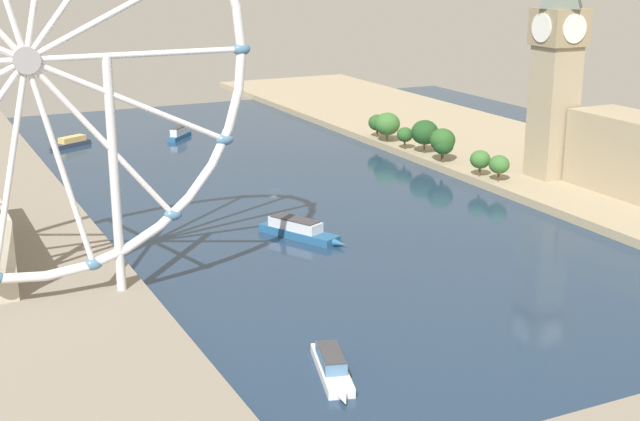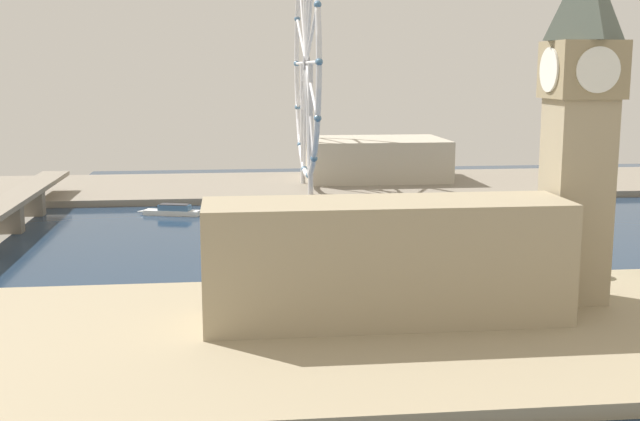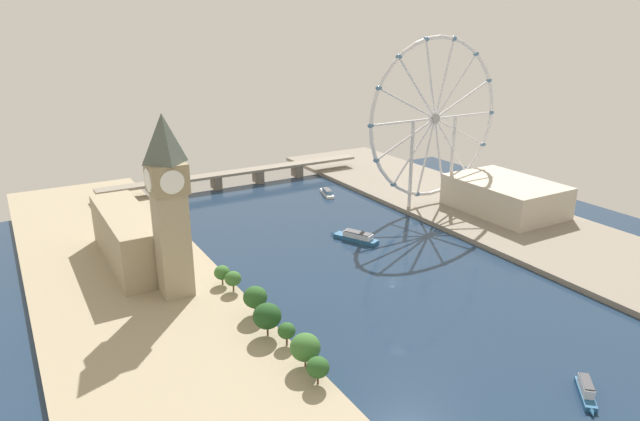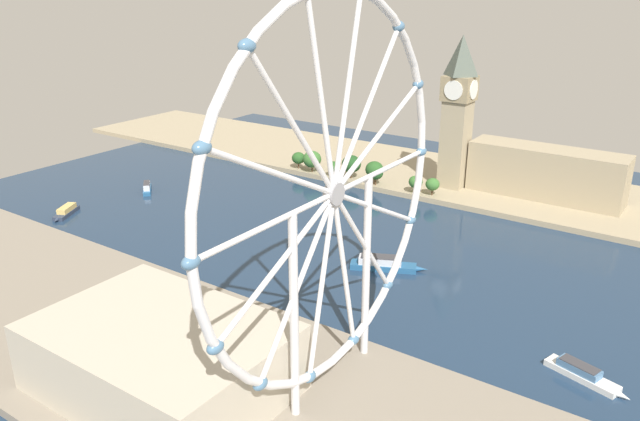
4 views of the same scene
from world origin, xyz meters
The scene contains 8 objects.
ground_plane centered at (0.00, 0.00, 0.00)m, with size 404.36×404.36×0.00m, color #1E334C.
riverbank_right centered at (117.18, 0.00, 1.50)m, with size 90.00×520.00×3.00m, color gray.
clock_tower centered at (-99.49, 37.66, 47.44)m, with size 17.23×17.23×85.59m.
parliament_block centered at (-110.42, 87.08, 16.87)m, with size 22.00×82.84×27.74m, color tan.
ferris_wheel centered at (97.31, 84.84, 62.22)m, with size 111.08×3.20×114.23m.
riverside_hall centered at (128.94, 45.59, 13.54)m, with size 50.78×71.77×21.08m, color #BCB29E.
tour_boat_1 centered at (15.43, 56.46, 2.46)m, with size 18.31×31.70×5.97m.
tour_boat_3 centered at (48.77, 146.17, 1.87)m, with size 11.94×27.18×4.69m.
Camera 2 is at (-287.05, 122.55, 60.08)m, focal length 45.34 mm.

